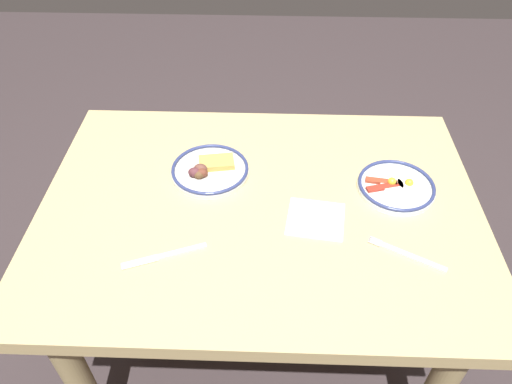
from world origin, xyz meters
TOP-DOWN VIEW (x-y plane):
  - ground_plane at (0.00, 0.00)m, footprint 6.00×6.00m
  - dining_table at (0.00, 0.00)m, footprint 1.22×0.89m
  - plate_near_main at (-0.38, -0.07)m, footprint 0.22×0.22m
  - plate_center_pancakes at (0.15, -0.12)m, footprint 0.23×0.23m
  - paper_napkin at (-0.15, 0.06)m, footprint 0.17×0.16m
  - fork_near at (-0.37, 0.17)m, footprint 0.18×0.11m
  - butter_knife at (0.23, 0.20)m, footprint 0.21×0.09m

SIDE VIEW (x-z plane):
  - ground_plane at x=0.00m, z-range 0.00..0.00m
  - dining_table at x=0.00m, z-range 0.26..1.00m
  - paper_napkin at x=-0.15m, z-range 0.74..0.74m
  - butter_knife at x=0.23m, z-range 0.74..0.75m
  - fork_near at x=-0.37m, z-range 0.74..0.75m
  - plate_near_main at x=-0.38m, z-range 0.73..0.77m
  - plate_center_pancakes at x=0.15m, z-range 0.73..0.78m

